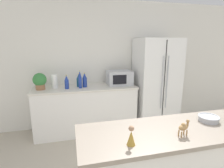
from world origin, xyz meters
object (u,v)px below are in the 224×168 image
Objects in this scene: back_bottle_0 at (79,80)px; wise_man_figurine_blue at (131,137)px; paper_towel_roll at (55,81)px; camel_figurine at (184,127)px; back_bottle_2 at (80,80)px; potted_plant at (40,81)px; fruit_bowl at (209,118)px; back_bottle_1 at (85,80)px; refrigerator at (156,84)px; back_bottle_3 at (67,82)px; microwave at (119,78)px.

back_bottle_0 is 2.22m from wise_man_figurine_blue.
paper_towel_roll is 1.87× the size of camel_figurine.
camel_figurine is at bearing -71.50° from back_bottle_2.
potted_plant is 2.25× the size of camel_figurine.
wise_man_figurine_blue is at bearing -83.33° from back_bottle_0.
fruit_bowl is at bearing -47.23° from potted_plant.
back_bottle_1 reaches higher than fruit_bowl.
back_bottle_3 is at bearing -179.23° from refrigerator.
back_bottle_1 is at bearing -24.93° from back_bottle_0.
paper_towel_roll is at bearing -179.29° from back_bottle_0.
back_bottle_3 reaches higher than paper_towel_roll.
wise_man_figurine_blue is (0.70, -2.20, 0.01)m from paper_towel_roll.
refrigerator reaches higher than potted_plant.
back_bottle_2 is (0.46, -0.11, 0.03)m from paper_towel_roll.
potted_plant is 1.54× the size of fruit_bowl.
camel_figurine is (0.69, -2.07, -0.01)m from back_bottle_2.
paper_towel_roll is 1.63× the size of wise_man_figurine_blue.
paper_towel_roll is at bearing 179.48° from microwave.
microwave is 3.17× the size of wise_man_figurine_blue.
fruit_bowl is at bearing -59.77° from back_bottle_2.
paper_towel_roll reaches higher than camel_figurine.
microwave is 2.25m from wise_man_figurine_blue.
refrigerator reaches higher than wise_man_figurine_blue.
back_bottle_3 reaches higher than camel_figurine.
back_bottle_1 reaches higher than back_bottle_3.
back_bottle_0 is 2.29m from camel_figurine.
fruit_bowl is at bearing -62.63° from back_bottle_1.
back_bottle_3 is (-0.22, -0.11, -0.00)m from back_bottle_0.
refrigerator is 1.77m from back_bottle_3.
back_bottle_2 is at bearing 108.50° from camel_figurine.
back_bottle_0 reaches higher than fruit_bowl.
back_bottle_3 is (0.22, -0.11, -0.00)m from paper_towel_roll.
refrigerator is 1.45m from back_bottle_1.
camel_figurine is (-0.08, -2.16, 0.01)m from microwave.
potted_plant is 1.96× the size of wise_man_figurine_blue.
back_bottle_0 is 1.93× the size of camel_figurine.
refrigerator is 7.33× the size of paper_towel_roll.
microwave reaches higher than fruit_bowl.
wise_man_figurine_blue is (0.26, -2.20, 0.02)m from back_bottle_0.
potted_plant is at bearing 175.18° from back_bottle_2.
microwave is 0.79m from back_bottle_0.
potted_plant is 2.35m from wise_man_figurine_blue.
microwave is 1.77× the size of back_bottle_1.
camel_figurine is (0.60, -2.13, 0.02)m from back_bottle_1.
back_bottle_3 is (-1.77, -0.02, 0.12)m from refrigerator.
microwave is at bearing 7.18° from back_bottle_2.
back_bottle_1 is at bearing -177.28° from microwave.
wise_man_figurine_blue is (0.94, -2.15, -0.02)m from potted_plant.
back_bottle_0 is 1.68× the size of wise_man_figurine_blue.
back_bottle_0 is 1.01× the size of back_bottle_3.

